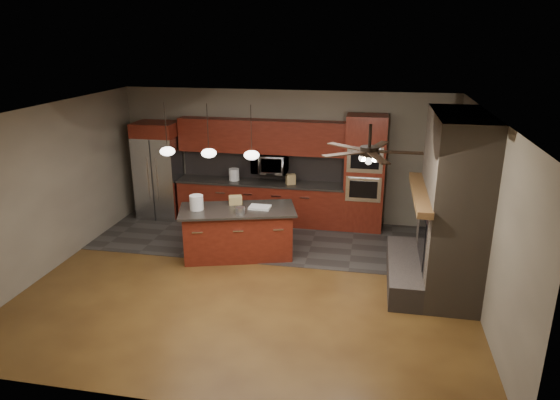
% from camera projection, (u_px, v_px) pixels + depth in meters
% --- Properties ---
extents(ground, '(7.00, 7.00, 0.00)m').
position_uv_depth(ground, '(252.00, 280.00, 8.30)').
color(ground, brown).
rests_on(ground, ground).
extents(ceiling, '(7.00, 6.00, 0.02)m').
position_uv_depth(ceiling, '(249.00, 111.00, 7.41)').
color(ceiling, white).
rests_on(ceiling, back_wall).
extents(back_wall, '(7.00, 0.02, 2.80)m').
position_uv_depth(back_wall, '(285.00, 156.00, 10.65)').
color(back_wall, gray).
rests_on(back_wall, ground).
extents(right_wall, '(0.02, 6.00, 2.80)m').
position_uv_depth(right_wall, '(485.00, 215.00, 7.23)').
color(right_wall, gray).
rests_on(right_wall, ground).
extents(left_wall, '(0.02, 6.00, 2.80)m').
position_uv_depth(left_wall, '(51.00, 188.00, 8.48)').
color(left_wall, gray).
rests_on(left_wall, ground).
extents(slate_tile_patch, '(7.00, 2.40, 0.01)m').
position_uv_depth(slate_tile_patch, '(274.00, 238.00, 9.97)').
color(slate_tile_patch, '#363330').
rests_on(slate_tile_patch, ground).
extents(fireplace_column, '(1.30, 2.10, 2.80)m').
position_uv_depth(fireplace_column, '(448.00, 210.00, 7.71)').
color(fireplace_column, brown).
rests_on(fireplace_column, ground).
extents(back_cabinetry, '(3.59, 0.64, 2.20)m').
position_uv_depth(back_cabinetry, '(261.00, 181.00, 10.65)').
color(back_cabinetry, maroon).
rests_on(back_cabinetry, ground).
extents(oven_tower, '(0.80, 0.63, 2.38)m').
position_uv_depth(oven_tower, '(364.00, 174.00, 10.12)').
color(oven_tower, maroon).
rests_on(oven_tower, ground).
extents(microwave, '(0.73, 0.41, 0.50)m').
position_uv_depth(microwave, '(270.00, 163.00, 10.49)').
color(microwave, silver).
rests_on(microwave, back_cabinetry).
extents(refrigerator, '(0.91, 0.75, 2.11)m').
position_uv_depth(refrigerator, '(159.00, 170.00, 10.89)').
color(refrigerator, silver).
rests_on(refrigerator, ground).
extents(kitchen_island, '(2.23, 1.47, 0.92)m').
position_uv_depth(kitchen_island, '(238.00, 232.00, 9.06)').
color(kitchen_island, maroon).
rests_on(kitchen_island, ground).
extents(white_bucket, '(0.34, 0.34, 0.26)m').
position_uv_depth(white_bucket, '(196.00, 202.00, 8.83)').
color(white_bucket, white).
rests_on(white_bucket, kitchen_island).
extents(paint_can, '(0.23, 0.23, 0.11)m').
position_uv_depth(paint_can, '(240.00, 210.00, 8.67)').
color(paint_can, silver).
rests_on(paint_can, kitchen_island).
extents(paint_tray, '(0.38, 0.27, 0.04)m').
position_uv_depth(paint_tray, '(260.00, 207.00, 8.93)').
color(paint_tray, silver).
rests_on(paint_tray, kitchen_island).
extents(cardboard_box, '(0.28, 0.24, 0.15)m').
position_uv_depth(cardboard_box, '(235.00, 200.00, 9.14)').
color(cardboard_box, tan).
rests_on(cardboard_box, kitchen_island).
extents(counter_bucket, '(0.29, 0.29, 0.25)m').
position_uv_depth(counter_bucket, '(234.00, 175.00, 10.67)').
color(counter_bucket, white).
rests_on(counter_bucket, back_cabinetry).
extents(counter_box, '(0.23, 0.21, 0.21)m').
position_uv_depth(counter_box, '(291.00, 179.00, 10.41)').
color(counter_box, tan).
rests_on(counter_box, back_cabinetry).
extents(pendant_left, '(0.26, 0.26, 0.92)m').
position_uv_depth(pendant_left, '(167.00, 151.00, 8.62)').
color(pendant_left, black).
rests_on(pendant_left, ceiling).
extents(pendant_center, '(0.26, 0.26, 0.92)m').
position_uv_depth(pendant_center, '(209.00, 153.00, 8.48)').
color(pendant_center, black).
rests_on(pendant_center, ceiling).
extents(pendant_right, '(0.26, 0.26, 0.92)m').
position_uv_depth(pendant_right, '(252.00, 155.00, 8.35)').
color(pendant_right, black).
rests_on(pendant_right, ceiling).
extents(ceiling_fan, '(1.27, 1.33, 0.41)m').
position_uv_depth(ceiling_fan, '(369.00, 151.00, 6.45)').
color(ceiling_fan, black).
rests_on(ceiling_fan, ceiling).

